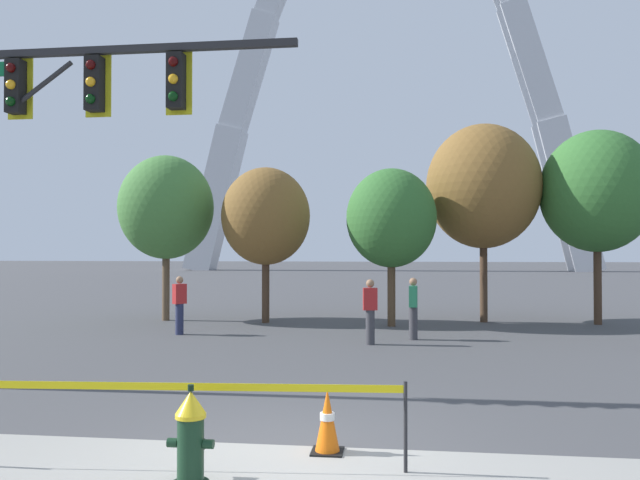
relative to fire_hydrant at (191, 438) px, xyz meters
The scene contains 14 objects.
ground_plane 1.41m from the fire_hydrant, 57.08° to the left, with size 240.00×240.00×0.00m, color #474749.
fire_hydrant is the anchor object (origin of this frame).
caution_tape_barrier 0.67m from the fire_hydrant, 136.80° to the left, with size 5.14×0.41×0.94m.
traffic_cone_by_hydrant 1.68m from the fire_hydrant, 43.86° to the left, with size 0.36×0.36×0.73m.
traffic_signal_gantry 6.72m from the fire_hydrant, 136.47° to the left, with size 6.42×0.44×6.00m.
monument_arch 68.02m from the fire_hydrant, 89.36° to the left, with size 46.48×3.13×50.35m.
tree_far_left 15.22m from the fire_hydrant, 111.91° to the left, with size 3.10×3.10×5.42m.
tree_left_mid 14.05m from the fire_hydrant, 99.04° to the left, with size 2.83×2.83×4.94m.
tree_center_left 13.54m from the fire_hydrant, 82.10° to the left, with size 2.74×2.74×4.79m.
tree_center_right 15.84m from the fire_hydrant, 71.97° to the left, with size 3.63×3.63×6.36m.
tree_right_mid 16.92m from the fire_hydrant, 60.34° to the left, with size 3.45×3.45×6.04m.
pedestrian_standing_center 11.24m from the fire_hydrant, 110.36° to the left, with size 0.37×0.39×1.59m.
pedestrian_walking_right 9.47m from the fire_hydrant, 81.86° to the left, with size 0.36×0.25×1.59m.
pedestrian_near_trees 10.62m from the fire_hydrant, 76.90° to the left, with size 0.23×0.36×1.59m.
Camera 1 is at (1.27, -7.01, 2.30)m, focal length 34.97 mm.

